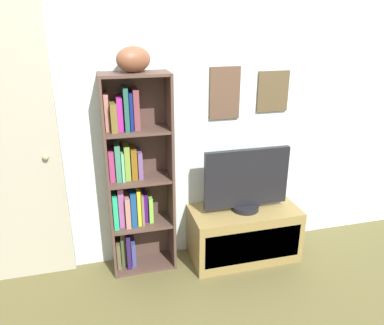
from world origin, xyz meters
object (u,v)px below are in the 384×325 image
(bookshelf, at_px, (133,179))
(tv_stand, at_px, (244,233))
(television, at_px, (247,181))
(football, at_px, (133,59))

(bookshelf, xyz_separation_m, tv_stand, (0.87, -0.12, -0.54))
(tv_stand, relative_size, television, 1.28)
(football, xyz_separation_m, tv_stand, (0.82, -0.09, -1.40))
(bookshelf, distance_m, television, 0.88)
(football, distance_m, tv_stand, 1.63)
(tv_stand, bearing_deg, football, 174.02)
(bookshelf, xyz_separation_m, television, (0.87, -0.11, -0.07))
(tv_stand, distance_m, television, 0.47)
(tv_stand, bearing_deg, bookshelf, 172.46)
(bookshelf, relative_size, football, 6.20)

